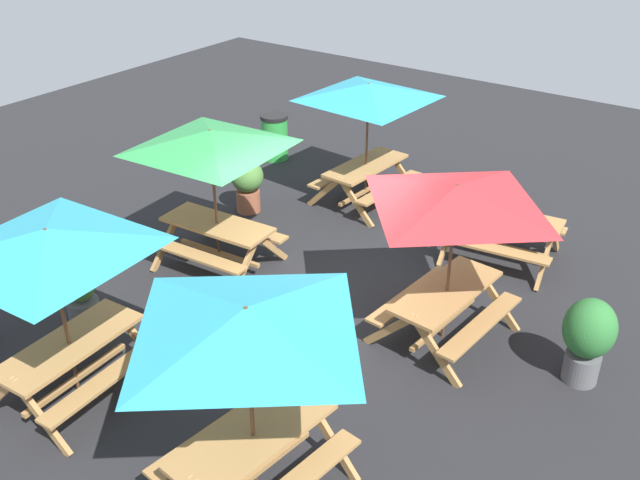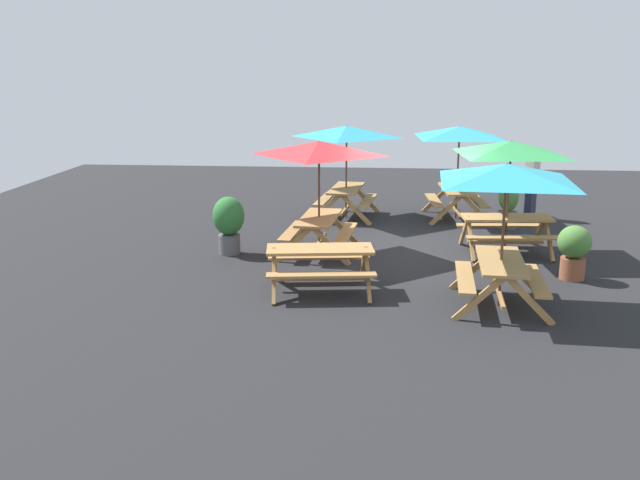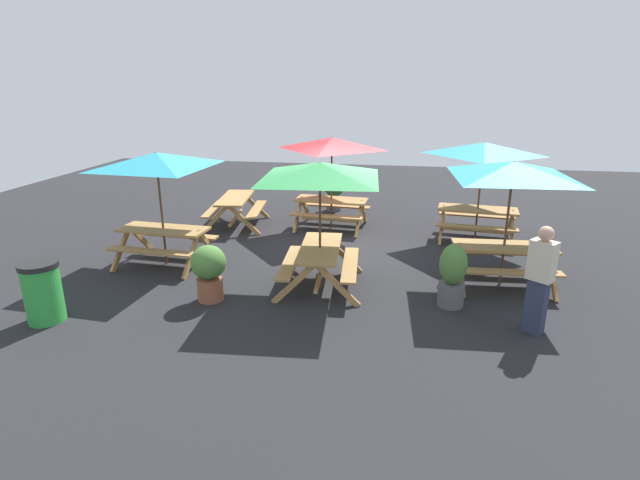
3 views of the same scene
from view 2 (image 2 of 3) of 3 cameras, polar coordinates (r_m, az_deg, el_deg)
name	(u,v)px [view 2 (image 2 of 3)]	position (r m, az deg, el deg)	size (l,w,h in m)	color
ground_plane	(411,251)	(14.93, 7.31, -0.88)	(24.00, 24.00, 0.00)	#232326
picnic_table_0	(506,184)	(11.42, 14.67, 4.38)	(2.82, 2.82, 2.34)	#A87A44
picnic_table_1	(320,259)	(12.10, 0.00, -1.55)	(1.72, 1.95, 0.81)	#A87A44
picnic_table_2	(511,156)	(14.80, 15.01, 6.48)	(2.82, 2.82, 2.34)	#A87A44
picnic_table_3	(347,138)	(17.74, 2.14, 8.12)	(2.23, 2.23, 2.34)	#A87A44
picnic_table_4	(319,157)	(14.26, -0.08, 6.68)	(2.17, 2.17, 2.34)	#A87A44
picnic_table_5	(459,139)	(17.95, 11.08, 7.94)	(2.82, 2.82, 2.34)	#A87A44
potted_plant_0	(229,221)	(14.56, -7.32, 1.49)	(0.64, 0.64, 1.19)	#59595B
potted_plant_1	(574,249)	(13.56, 19.66, -0.68)	(0.60, 0.60, 0.99)	#935138
potted_plant_2	(508,205)	(17.34, 14.82, 2.74)	(0.46, 0.46, 1.09)	#59595B
person_standing	(532,183)	(18.55, 16.58, 4.37)	(0.42, 0.40, 1.67)	#2D334C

